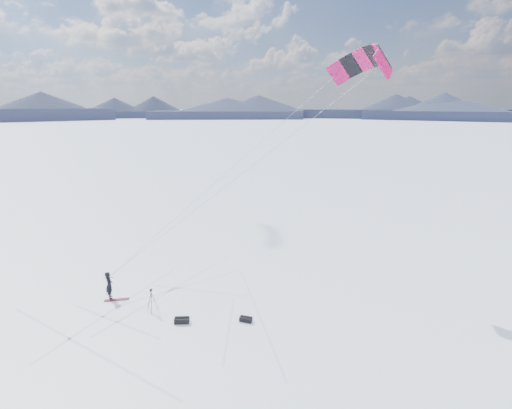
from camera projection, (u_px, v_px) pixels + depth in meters
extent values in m
plane|color=white|center=(160.00, 309.00, 21.48)|extent=(1800.00, 1800.00, 0.00)
cube|color=#1A1D33|center=(454.00, 116.00, 288.25)|extent=(145.33, 128.71, 5.86)
cone|color=#1A1D33|center=(455.00, 112.00, 287.48)|extent=(89.94, 89.94, 8.00)
cube|color=#1A1D33|center=(331.00, 115.00, 321.87)|extent=(156.07, 96.69, 5.86)
cone|color=#1A1D33|center=(332.00, 111.00, 321.11)|extent=(82.96, 82.96, 8.00)
cube|color=#1A1D33|center=(223.00, 114.00, 328.74)|extent=(152.94, 56.08, 5.86)
cone|color=#1A1D33|center=(223.00, 111.00, 327.98)|extent=(68.60, 68.60, 8.00)
cube|color=#1A1D33|center=(109.00, 115.00, 308.24)|extent=(156.25, 77.25, 5.86)
cone|color=#1A1D33|center=(109.00, 111.00, 307.48)|extent=(76.64, 76.64, 8.00)
cube|color=silver|center=(40.00, 364.00, 16.94)|extent=(6.00, 0.12, 0.01)
cube|color=silver|center=(92.00, 331.00, 19.38)|extent=(3.52, 7.29, 0.01)
cube|color=silver|center=(133.00, 306.00, 21.82)|extent=(6.45, 7.79, 0.01)
cube|color=silver|center=(166.00, 285.00, 24.26)|extent=(11.66, 3.07, 0.01)
cube|color=silver|center=(191.00, 335.00, 19.07)|extent=(1.27, 5.91, 0.01)
cube|color=silver|center=(221.00, 309.00, 21.51)|extent=(6.52, 4.83, 0.01)
cube|color=silver|center=(245.00, 288.00, 23.95)|extent=(8.85, 4.87, 0.01)
cube|color=silver|center=(61.00, 360.00, 17.17)|extent=(0.79, 11.99, 0.01)
imported|color=black|center=(111.00, 298.00, 22.73)|extent=(0.58, 0.72, 1.71)
cube|color=maroon|center=(117.00, 300.00, 22.44)|extent=(1.46, 0.31, 0.04)
cylinder|color=black|center=(155.00, 301.00, 21.19)|extent=(0.34, 0.20, 1.20)
cylinder|color=black|center=(149.00, 301.00, 21.16)|extent=(0.33, 0.22, 1.20)
cylinder|color=black|center=(151.00, 303.00, 20.92)|extent=(0.04, 0.37, 1.20)
cylinder|color=black|center=(151.00, 295.00, 20.97)|extent=(0.03, 0.03, 0.34)
cube|color=black|center=(151.00, 291.00, 20.92)|extent=(0.09, 0.09, 0.05)
cube|color=black|center=(151.00, 290.00, 20.89)|extent=(0.15, 0.13, 0.10)
cylinder|color=black|center=(151.00, 289.00, 20.98)|extent=(0.07, 0.10, 0.07)
cube|color=black|center=(182.00, 320.00, 20.07)|extent=(0.83, 0.46, 0.30)
cylinder|color=black|center=(182.00, 318.00, 20.03)|extent=(0.75, 0.16, 0.07)
cube|color=black|center=(246.00, 319.00, 20.22)|extent=(0.75, 0.59, 0.25)
cylinder|color=black|center=(246.00, 317.00, 20.18)|extent=(0.61, 0.35, 0.08)
cube|color=#C10D52|center=(383.00, 64.00, 19.17)|extent=(1.54, 0.87, 1.66)
cube|color=black|center=(384.00, 58.00, 19.94)|extent=(1.36, 1.02, 1.53)
cube|color=#C10D52|center=(381.00, 55.00, 20.88)|extent=(1.16, 1.10, 1.37)
cube|color=black|center=(373.00, 56.00, 21.91)|extent=(1.03, 1.10, 1.20)
cube|color=#C10D52|center=(363.00, 60.00, 22.94)|extent=(1.23, 1.09, 1.37)
cube|color=black|center=(351.00, 65.00, 23.90)|extent=(1.43, 1.00, 1.53)
cube|color=#C10D52|center=(338.00, 73.00, 24.70)|extent=(1.59, 0.83, 1.66)
cylinder|color=gray|center=(235.00, 179.00, 20.77)|extent=(15.35, 2.38, 12.16)
cylinder|color=gray|center=(229.00, 170.00, 23.54)|extent=(15.14, 3.50, 12.16)
cylinder|color=black|center=(108.00, 278.00, 22.38)|extent=(0.55, 0.05, 0.03)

